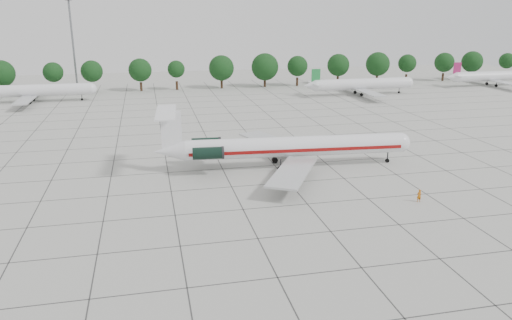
% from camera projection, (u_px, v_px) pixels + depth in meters
% --- Properties ---
extents(ground, '(260.00, 260.00, 0.00)m').
position_uv_depth(ground, '(232.00, 187.00, 66.64)').
color(ground, '#B0B0A8').
rests_on(ground, ground).
extents(apron_joints, '(170.00, 170.00, 0.02)m').
position_uv_depth(apron_joints, '(216.00, 156.00, 80.65)').
color(apron_joints, '#383838').
rests_on(apron_joints, ground).
extents(main_airliner, '(38.73, 30.37, 9.08)m').
position_uv_depth(main_airliner, '(282.00, 147.00, 73.87)').
color(main_airliner, silver).
rests_on(main_airliner, ground).
extents(ground_crew, '(0.59, 0.39, 1.61)m').
position_uv_depth(ground_crew, '(419.00, 196.00, 61.29)').
color(ground_crew, '#BC5F0B').
rests_on(ground_crew, ground).
extents(bg_airliner_b, '(28.24, 27.20, 7.40)m').
position_uv_depth(bg_airliner_b, '(34.00, 91.00, 125.63)').
color(bg_airliner_b, silver).
rests_on(bg_airliner_b, ground).
extents(bg_airliner_d, '(28.24, 27.20, 7.40)m').
position_uv_depth(bg_airliner_d, '(362.00, 84.00, 136.33)').
color(bg_airliner_d, silver).
rests_on(bg_airliner_d, ground).
extents(bg_airliner_e, '(28.24, 27.20, 7.40)m').
position_uv_depth(bg_airliner_e, '(495.00, 76.00, 152.35)').
color(bg_airliner_e, silver).
rests_on(bg_airliner_e, ground).
extents(tree_line, '(249.86, 8.44, 10.22)m').
position_uv_depth(tree_line, '(140.00, 70.00, 141.86)').
color(tree_line, '#332114').
rests_on(tree_line, ground).
extents(floodlight_mast, '(1.60, 1.60, 25.45)m').
position_uv_depth(floodlight_mast, '(72.00, 40.00, 142.19)').
color(floodlight_mast, slate).
rests_on(floodlight_mast, ground).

